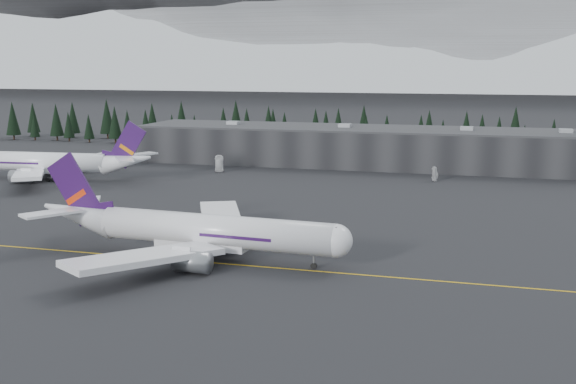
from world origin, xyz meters
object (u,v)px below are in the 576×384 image
(jet_parked, at_px, (54,162))
(gse_vehicle_a, at_px, (219,170))
(jet_main, at_px, (189,229))
(terminal, at_px, (374,147))
(gse_vehicle_b, at_px, (435,179))

(jet_parked, distance_m, gse_vehicle_a, 49.67)
(jet_main, bearing_deg, jet_parked, 140.16)
(terminal, bearing_deg, gse_vehicle_a, -146.55)
(gse_vehicle_b, bearing_deg, jet_main, -51.98)
(jet_parked, xyz_separation_m, gse_vehicle_a, (41.93, 26.29, -4.24))
(jet_parked, bearing_deg, gse_vehicle_a, -152.96)
(jet_parked, height_order, gse_vehicle_b, jet_parked)
(jet_main, bearing_deg, gse_vehicle_b, 73.13)
(terminal, relative_size, jet_parked, 2.65)
(jet_parked, xyz_separation_m, gse_vehicle_b, (108.74, 27.02, -4.27))
(terminal, height_order, gse_vehicle_b, terminal)
(terminal, xyz_separation_m, jet_main, (-12.74, -124.37, -1.28))
(jet_main, relative_size, gse_vehicle_a, 10.98)
(terminal, relative_size, gse_vehicle_b, 36.63)
(jet_main, bearing_deg, terminal, 87.54)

